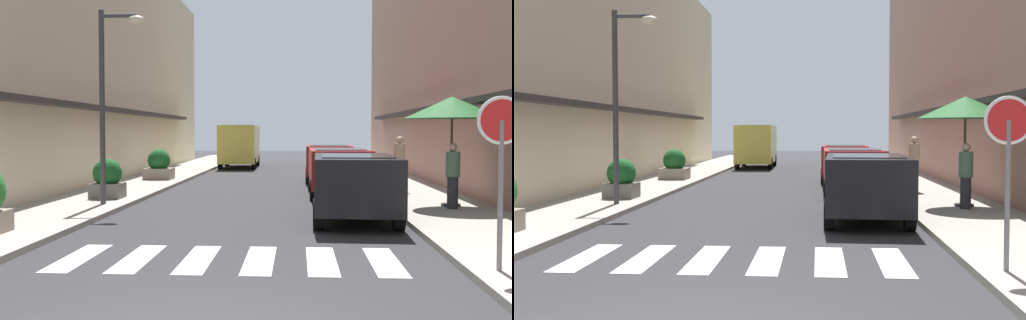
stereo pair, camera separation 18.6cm
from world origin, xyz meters
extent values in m
plane|color=#2B2B2D|center=(0.00, 16.42, 0.00)|extent=(90.29, 90.29, 0.00)
cube|color=#9E998E|center=(-4.68, 16.42, 0.06)|extent=(2.63, 57.46, 0.12)
cube|color=#9E998E|center=(4.68, 16.42, 0.06)|extent=(2.63, 57.46, 0.12)
cube|color=beige|center=(-8.50, 17.47, 4.98)|extent=(5.00, 38.94, 9.96)
cube|color=#332D2D|center=(-5.75, 17.47, 2.80)|extent=(0.50, 27.26, 0.16)
cube|color=#A87A6B|center=(8.50, 17.47, 5.47)|extent=(5.00, 38.94, 10.93)
cube|color=#332D2D|center=(5.75, 17.47, 2.80)|extent=(0.50, 27.26, 0.16)
cube|color=silver|center=(-2.38, 3.93, 0.01)|extent=(0.45, 2.20, 0.01)
cube|color=silver|center=(-1.43, 3.93, 0.01)|extent=(0.45, 2.20, 0.01)
cube|color=silver|center=(-0.48, 3.93, 0.01)|extent=(0.45, 2.20, 0.01)
cube|color=silver|center=(0.47, 3.93, 0.01)|extent=(0.45, 2.20, 0.01)
cube|color=silver|center=(1.42, 3.93, 0.01)|extent=(0.45, 2.20, 0.01)
cube|color=silver|center=(2.38, 3.93, 0.01)|extent=(0.45, 2.20, 0.01)
cube|color=black|center=(2.32, 8.37, 0.89)|extent=(1.88, 4.19, 1.13)
cube|color=black|center=(2.32, 8.17, 1.19)|extent=(1.54, 2.36, 0.56)
cylinder|color=black|center=(1.57, 9.76, 0.32)|extent=(0.24, 0.65, 0.64)
cylinder|color=black|center=(3.16, 9.71, 0.32)|extent=(0.24, 0.65, 0.64)
cylinder|color=black|center=(1.48, 7.03, 0.32)|extent=(0.24, 0.65, 0.64)
cylinder|color=black|center=(3.07, 6.98, 0.32)|extent=(0.24, 0.65, 0.64)
cube|color=maroon|center=(2.32, 13.93, 0.89)|extent=(1.75, 4.39, 1.13)
cube|color=black|center=(2.32, 13.72, 1.19)|extent=(1.47, 2.46, 0.56)
cylinder|color=black|center=(1.52, 15.38, 0.32)|extent=(0.22, 0.64, 0.64)
cylinder|color=black|center=(3.11, 15.38, 0.32)|extent=(0.22, 0.64, 0.64)
cylinder|color=black|center=(1.52, 12.49, 0.32)|extent=(0.22, 0.64, 0.64)
cylinder|color=black|center=(3.11, 12.49, 0.32)|extent=(0.22, 0.64, 0.64)
cube|color=maroon|center=(2.32, 19.53, 0.89)|extent=(1.89, 4.03, 1.13)
cube|color=black|center=(2.32, 19.33, 1.19)|extent=(1.55, 2.28, 0.56)
cylinder|color=black|center=(1.57, 20.87, 0.32)|extent=(0.24, 0.65, 0.64)
cylinder|color=black|center=(3.16, 20.81, 0.32)|extent=(0.24, 0.65, 0.64)
cylinder|color=black|center=(1.48, 18.24, 0.32)|extent=(0.24, 0.65, 0.64)
cylinder|color=black|center=(3.07, 18.19, 0.32)|extent=(0.24, 0.65, 0.64)
cube|color=#D8CC4C|center=(-2.17, 29.25, 1.34)|extent=(2.01, 5.42, 2.03)
cube|color=black|center=(-2.17, 28.98, 2.09)|extent=(1.67, 3.04, 0.56)
cylinder|color=black|center=(-3.08, 31.03, 0.32)|extent=(0.23, 0.64, 0.64)
cylinder|color=black|center=(-1.29, 31.04, 0.32)|extent=(0.23, 0.64, 0.64)
cylinder|color=black|center=(-3.04, 27.46, 0.32)|extent=(0.23, 0.64, 0.64)
cylinder|color=black|center=(-1.25, 27.48, 0.32)|extent=(0.23, 0.64, 0.64)
cylinder|color=slate|center=(3.76, 2.91, 1.13)|extent=(0.07, 0.07, 2.01)
cylinder|color=red|center=(3.76, 2.91, 2.13)|extent=(0.64, 0.03, 0.64)
torus|color=white|center=(3.76, 2.91, 2.13)|extent=(0.65, 0.05, 0.65)
cylinder|color=#38383D|center=(-3.97, 10.26, 2.61)|extent=(0.14, 0.14, 4.98)
cylinder|color=#38383D|center=(-3.52, 10.26, 4.95)|extent=(0.90, 0.10, 0.10)
ellipsoid|color=beige|center=(-3.07, 10.26, 4.85)|extent=(0.44, 0.28, 0.20)
cylinder|color=#262626|center=(4.91, 10.37, 0.15)|extent=(0.48, 0.48, 0.06)
cylinder|color=#4C3823|center=(4.91, 10.37, 1.36)|extent=(0.06, 0.06, 2.48)
cone|color=#19511E|center=(4.91, 10.37, 2.60)|extent=(2.39, 2.39, 0.55)
cube|color=slate|center=(-4.30, 11.68, 0.33)|extent=(0.85, 0.85, 0.42)
sphere|color=#195623|center=(-4.30, 11.68, 0.83)|extent=(0.81, 0.81, 0.81)
cube|color=gray|center=(-4.42, 18.79, 0.34)|extent=(1.07, 1.07, 0.44)
sphere|color=#195623|center=(-4.42, 18.79, 0.87)|extent=(0.89, 0.89, 0.89)
cylinder|color=#282B33|center=(4.81, 9.81, 0.51)|extent=(0.26, 0.26, 0.77)
cylinder|color=#4C7259|center=(4.81, 9.81, 1.20)|extent=(0.34, 0.34, 0.61)
sphere|color=tan|center=(4.81, 9.81, 1.61)|extent=(0.21, 0.21, 0.21)
cylinder|color=#282B33|center=(4.25, 14.25, 0.54)|extent=(0.26, 0.26, 0.84)
cylinder|color=tan|center=(4.25, 14.25, 1.29)|extent=(0.34, 0.34, 0.66)
sphere|color=tan|center=(4.25, 14.25, 1.74)|extent=(0.23, 0.23, 0.23)
camera|label=1|loc=(1.05, -5.61, 1.97)|focal=43.98mm
camera|label=2|loc=(1.24, -5.60, 1.97)|focal=43.98mm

